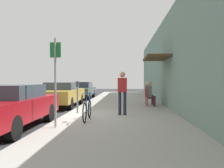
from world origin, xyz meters
TOP-DOWN VIEW (x-y plane):
  - ground_plane at (0.00, 0.00)m, footprint 60.00×60.00m
  - sidewalk_slab at (2.25, 2.00)m, footprint 4.50×32.00m
  - building_facade at (4.64, 2.01)m, footprint 1.40×32.00m
  - parked_car_0 at (-1.10, -2.09)m, footprint 1.80×4.40m
  - parked_car_1 at (-1.10, 3.89)m, footprint 1.80×4.40m
  - parked_car_2 at (-1.10, 9.73)m, footprint 1.80×4.40m
  - parking_meter at (0.45, 0.61)m, footprint 0.12×0.10m
  - street_sign at (0.40, -2.33)m, footprint 0.32×0.06m
  - bicycle_0 at (1.13, -1.09)m, footprint 0.46×1.71m
  - cafe_chair_0 at (3.67, 3.32)m, footprint 0.45×0.45m
  - seated_patron_0 at (3.73, 3.32)m, footprint 0.43×0.37m
  - cafe_chair_1 at (3.67, 4.26)m, footprint 0.47×0.47m
  - seated_patron_1 at (3.73, 4.26)m, footprint 0.44×0.38m
  - pedestrian_standing at (2.31, 0.20)m, footprint 0.36×0.22m

SIDE VIEW (x-z plane):
  - ground_plane at x=0.00m, z-range 0.00..0.00m
  - sidewalk_slab at x=2.25m, z-range 0.00..0.12m
  - bicycle_0 at x=1.13m, z-range 0.03..0.93m
  - cafe_chair_0 at x=3.67m, z-range 0.19..1.06m
  - cafe_chair_1 at x=3.67m, z-range 0.19..1.06m
  - parked_car_2 at x=-1.10m, z-range 0.03..1.36m
  - parked_car_0 at x=-1.10m, z-range 0.04..1.39m
  - parked_car_1 at x=-1.10m, z-range 0.04..1.40m
  - seated_patron_0 at x=3.73m, z-range 0.17..1.46m
  - seated_patron_1 at x=3.73m, z-range 0.17..1.46m
  - parking_meter at x=0.45m, z-range 0.23..1.55m
  - pedestrian_standing at x=2.31m, z-range 0.27..1.97m
  - street_sign at x=0.40m, z-range 0.34..2.94m
  - building_facade at x=4.64m, z-range 0.00..4.79m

